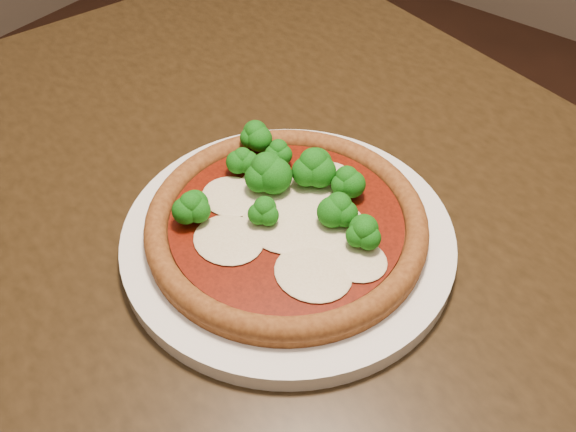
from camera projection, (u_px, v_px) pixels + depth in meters
The scene contains 3 objects.
dining_table at pixel (324, 277), 0.75m from camera, with size 1.25×0.99×0.75m.
plate at pixel (288, 238), 0.63m from camera, with size 0.33×0.33×0.02m, color white.
pizza at pixel (287, 215), 0.62m from camera, with size 0.27×0.27×0.06m.
Camera 1 is at (0.16, -0.31, 1.22)m, focal length 40.00 mm.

